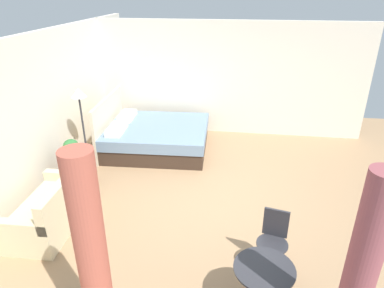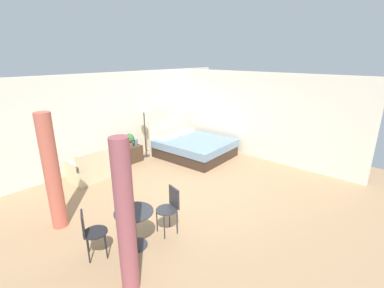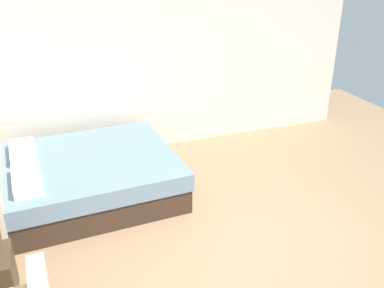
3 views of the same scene
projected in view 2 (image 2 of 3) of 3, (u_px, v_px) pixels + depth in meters
name	position (u px, v px, depth m)	size (l,w,h in m)	color
ground_plane	(193.00, 190.00, 6.81)	(9.23, 9.44, 0.02)	#9E7A56
wall_back	(114.00, 118.00, 8.41)	(9.23, 0.12, 2.71)	silver
wall_right	(258.00, 116.00, 8.61)	(0.12, 6.44, 2.71)	silver
bed	(193.00, 147.00, 9.01)	(2.04, 2.33, 1.18)	#38281E
couch	(99.00, 166.00, 7.48)	(1.51, 0.80, 0.85)	beige
nightstand	(133.00, 153.00, 8.56)	(0.47, 0.44, 0.50)	#473323
potted_plant	(130.00, 139.00, 8.33)	(0.29, 0.29, 0.41)	brown
vase	(136.00, 142.00, 8.54)	(0.14, 0.14, 0.18)	slate
floor_lamp	(144.00, 115.00, 8.61)	(0.30, 0.30, 1.67)	#2D2D33
balcony_table	(134.00, 222.00, 4.64)	(0.66, 0.66, 0.68)	#2D2D33
cafe_chair_near_window	(90.00, 230.00, 4.38)	(0.52, 0.52, 0.84)	black
cafe_chair_near_couch	(170.00, 205.00, 5.02)	(0.47, 0.47, 0.89)	#2D2D33
curtain_left	(126.00, 219.00, 3.59)	(0.25, 0.25, 2.26)	#994C51
curtain_right	(52.00, 173.00, 5.01)	(0.28, 0.28, 2.26)	#C15B47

